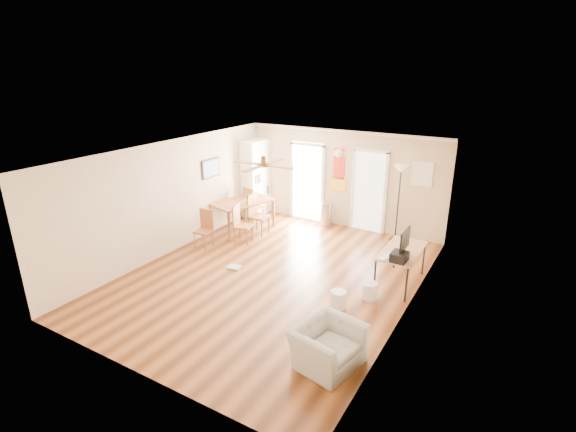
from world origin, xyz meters
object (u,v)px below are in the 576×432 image
Objects in this scene: dining_table at (243,215)px; wastebasket_b at (370,291)px; dining_chair_right_b at (243,224)px; printer at (399,257)px; armchair at (327,346)px; dining_chair_far at (254,205)px; torchiere_lamp at (398,204)px; computer_desk at (400,267)px; bookshelf at (256,178)px; wastebasket_a at (338,299)px; trash_can at (326,214)px; dining_chair_right_a at (259,214)px; dining_chair_near at (203,229)px.

wastebasket_b is (4.20, -1.75, -0.23)m from dining_table.
wastebasket_b is at bearing -119.20° from dining_chair_right_b.
printer is 2.51m from armchair.
dining_chair_far is at bearing 159.04° from printer.
torchiere_lamp reaches higher than printer.
dining_table is at bearing 169.02° from computer_desk.
printer is (0.84, -2.71, -0.14)m from torchiere_lamp.
printer is at bearing -46.06° from bookshelf.
dining_chair_right_b is at bearing 172.80° from printer.
computer_desk is at bearing 64.54° from wastebasket_a.
dining_chair_far is at bearing 162.21° from computer_desk.
trash_can is 0.69× the size of armchair.
dining_chair_right_a is at bearing 150.39° from dining_chair_far.
torchiere_lamp reaches higher than dining_chair_right_b.
bookshelf is 6.59× the size of wastebasket_b.
trash_can is 5.76m from armchair.
dining_chair_right_a is 3.51m from torchiere_lamp.
dining_table is 1.55× the size of dining_chair_far.
torchiere_lamp is 5.79× the size of wastebasket_b.
bookshelf is 1.38× the size of dining_table.
dining_chair_right_a is at bearing 154.77° from wastebasket_b.
dining_chair_right_a reaches higher than trash_can.
computer_desk is at bearing -39.52° from trash_can.
computer_desk is at bearing -10.98° from dining_table.
dining_chair_right_b is at bearing 131.03° from dining_chair_far.
printer is (4.64, -1.98, 0.31)m from dining_chair_far.
computer_desk is at bearing 1.81° from dining_chair_near.
bookshelf reaches higher than computer_desk.
dining_chair_right_a is 3.15× the size of wastebasket_a.
armchair is at bearing -137.40° from dining_chair_right_a.
armchair is at bearing -33.67° from dining_chair_near.
dining_table is at bearing 60.23° from armchair.
dining_chair_near is 0.66× the size of computer_desk.
torchiere_lamp is at bearing 109.43° from printer.
dining_chair_right_a is (0.91, -1.25, -0.57)m from bookshelf.
computer_desk is (3.96, -0.15, -0.11)m from dining_chair_right_b.
dining_chair_right_b is 2.86× the size of printer.
trash_can is 3.51m from computer_desk.
wastebasket_a is (3.26, -1.60, -0.31)m from dining_chair_right_b.
dining_chair_near is 5.02m from armchair.
armchair is at bearing -87.17° from wastebasket_b.
dining_chair_right_a is 1.09× the size of armchair.
bookshelf is at bearing 90.18° from dining_chair_near.
dining_chair_right_a is 0.69m from dining_chair_right_b.
dining_chair_right_a is at bearing -13.49° from dining_chair_right_b.
computer_desk is 0.70m from printer.
dining_chair_right_b is 4.87m from armchair.
bookshelf is 0.92m from dining_chair_far.
dining_table is 1.53× the size of dining_chair_right_a.
wastebasket_b is at bearing 56.32° from wastebasket_a.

